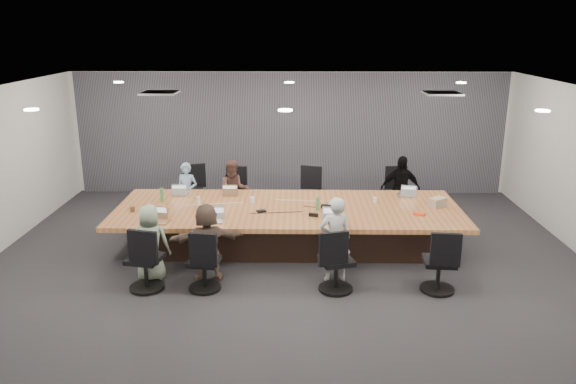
{
  "coord_description": "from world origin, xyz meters",
  "views": [
    {
      "loc": [
        0.14,
        -8.81,
        3.78
      ],
      "look_at": [
        0.0,
        0.4,
        1.05
      ],
      "focal_mm": 35.0,
      "sensor_mm": 36.0,
      "label": 1
    }
  ],
  "objects_px": {
    "laptop_4": "(158,222)",
    "person_3": "(400,190)",
    "person_4": "(150,243)",
    "canvas_bag": "(437,202)",
    "conference_table": "(288,226)",
    "mug_brown": "(132,209)",
    "laptop_6": "(333,222)",
    "chair_0": "(191,195)",
    "chair_5": "(204,266)",
    "laptop_1": "(231,193)",
    "person_6": "(335,239)",
    "bottle_green_right": "(318,204)",
    "person_0": "(187,192)",
    "chair_7": "(439,266)",
    "laptop_0": "(181,193)",
    "chair_2": "(314,197)",
    "person_1": "(234,191)",
    "chair_3": "(396,197)",
    "chair_6": "(336,265)",
    "bottle_green_left": "(162,195)",
    "chair_4": "(145,264)",
    "snack_packet": "(419,214)",
    "chair_1": "(236,197)",
    "stapler": "(314,215)",
    "bottle_clear": "(198,203)",
    "person_5": "(207,242)",
    "laptop_3": "(406,194)"
  },
  "relations": [
    {
      "from": "laptop_0",
      "to": "chair_1",
      "type": "bearing_deg",
      "value": -137.88
    },
    {
      "from": "chair_5",
      "to": "laptop_3",
      "type": "relative_size",
      "value": 2.63
    },
    {
      "from": "person_0",
      "to": "person_6",
      "type": "xyz_separation_m",
      "value": [
        2.76,
        -2.7,
        0.07
      ]
    },
    {
      "from": "chair_7",
      "to": "person_6",
      "type": "bearing_deg",
      "value": 171.16
    },
    {
      "from": "chair_7",
      "to": "bottle_green_right",
      "type": "height_order",
      "value": "bottle_green_right"
    },
    {
      "from": "chair_5",
      "to": "laptop_1",
      "type": "distance_m",
      "value": 2.53
    },
    {
      "from": "chair_1",
      "to": "chair_0",
      "type": "bearing_deg",
      "value": 2.0
    },
    {
      "from": "chair_5",
      "to": "stapler",
      "type": "height_order",
      "value": "stapler"
    },
    {
      "from": "chair_0",
      "to": "person_4",
      "type": "height_order",
      "value": "person_4"
    },
    {
      "from": "chair_0",
      "to": "laptop_6",
      "type": "xyz_separation_m",
      "value": [
        2.76,
        -2.5,
        0.31
      ]
    },
    {
      "from": "chair_2",
      "to": "snack_packet",
      "type": "bearing_deg",
      "value": 146.01
    },
    {
      "from": "chair_2",
      "to": "laptop_4",
      "type": "distance_m",
      "value": 3.62
    },
    {
      "from": "chair_6",
      "to": "bottle_green_left",
      "type": "relative_size",
      "value": 3.16
    },
    {
      "from": "chair_5",
      "to": "laptop_6",
      "type": "distance_m",
      "value": 2.18
    },
    {
      "from": "conference_table",
      "to": "person_6",
      "type": "distance_m",
      "value": 1.56
    },
    {
      "from": "laptop_6",
      "to": "mug_brown",
      "type": "distance_m",
      "value": 3.42
    },
    {
      "from": "laptop_0",
      "to": "person_4",
      "type": "relative_size",
      "value": 0.23
    },
    {
      "from": "laptop_1",
      "to": "chair_0",
      "type": "bearing_deg",
      "value": -44.21
    },
    {
      "from": "laptop_6",
      "to": "chair_0",
      "type": "bearing_deg",
      "value": 139.02
    },
    {
      "from": "chair_6",
      "to": "laptop_4",
      "type": "relative_size",
      "value": 2.26
    },
    {
      "from": "person_5",
      "to": "mug_brown",
      "type": "xyz_separation_m",
      "value": [
        -1.44,
        1.06,
        0.17
      ]
    },
    {
      "from": "bottle_clear",
      "to": "bottle_green_right",
      "type": "bearing_deg",
      "value": -0.76
    },
    {
      "from": "conference_table",
      "to": "chair_4",
      "type": "bearing_deg",
      "value": -140.83
    },
    {
      "from": "person_4",
      "to": "bottle_green_right",
      "type": "relative_size",
      "value": 5.11
    },
    {
      "from": "chair_7",
      "to": "chair_2",
      "type": "bearing_deg",
      "value": 121.18
    },
    {
      "from": "chair_5",
      "to": "canvas_bag",
      "type": "relative_size",
      "value": 2.58
    },
    {
      "from": "laptop_4",
      "to": "person_3",
      "type": "bearing_deg",
      "value": 39.16
    },
    {
      "from": "chair_3",
      "to": "laptop_0",
      "type": "relative_size",
      "value": 2.94
    },
    {
      "from": "chair_7",
      "to": "person_1",
      "type": "distance_m",
      "value": 4.52
    },
    {
      "from": "person_1",
      "to": "stapler",
      "type": "height_order",
      "value": "person_1"
    },
    {
      "from": "chair_5",
      "to": "stapler",
      "type": "xyz_separation_m",
      "value": [
        1.65,
        1.21,
        0.39
      ]
    },
    {
      "from": "chair_0",
      "to": "laptop_0",
      "type": "bearing_deg",
      "value": 76.86
    },
    {
      "from": "conference_table",
      "to": "chair_7",
      "type": "relative_size",
      "value": 7.59
    },
    {
      "from": "bottle_clear",
      "to": "canvas_bag",
      "type": "xyz_separation_m",
      "value": [
        4.16,
        0.21,
        -0.04
      ]
    },
    {
      "from": "person_6",
      "to": "bottle_green_right",
      "type": "bearing_deg",
      "value": -89.02
    },
    {
      "from": "person_0",
      "to": "canvas_bag",
      "type": "xyz_separation_m",
      "value": [
        4.65,
        -1.26,
        0.22
      ]
    },
    {
      "from": "chair_7",
      "to": "mug_brown",
      "type": "xyz_separation_m",
      "value": [
        -4.89,
        1.41,
        0.39
      ]
    },
    {
      "from": "chair_0",
      "to": "person_3",
      "type": "relative_size",
      "value": 0.65
    },
    {
      "from": "chair_7",
      "to": "bottle_green_right",
      "type": "relative_size",
      "value": 3.36
    },
    {
      "from": "conference_table",
      "to": "laptop_6",
      "type": "bearing_deg",
      "value": -47.46
    },
    {
      "from": "conference_table",
      "to": "laptop_3",
      "type": "height_order",
      "value": "laptop_3"
    },
    {
      "from": "laptop_6",
      "to": "chair_7",
      "type": "bearing_deg",
      "value": -29.71
    },
    {
      "from": "chair_0",
      "to": "person_1",
      "type": "relative_size",
      "value": 0.7
    },
    {
      "from": "chair_3",
      "to": "snack_packet",
      "type": "xyz_separation_m",
      "value": [
        0.01,
        -2.08,
        0.34
      ]
    },
    {
      "from": "conference_table",
      "to": "mug_brown",
      "type": "height_order",
      "value": "mug_brown"
    },
    {
      "from": "chair_4",
      "to": "chair_2",
      "type": "bearing_deg",
      "value": 64.8
    },
    {
      "from": "laptop_0",
      "to": "bottle_green_right",
      "type": "height_order",
      "value": "bottle_green_right"
    },
    {
      "from": "person_4",
      "to": "canvas_bag",
      "type": "distance_m",
      "value": 4.92
    },
    {
      "from": "person_1",
      "to": "laptop_1",
      "type": "height_order",
      "value": "person_1"
    },
    {
      "from": "chair_3",
      "to": "person_6",
      "type": "height_order",
      "value": "person_6"
    }
  ]
}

